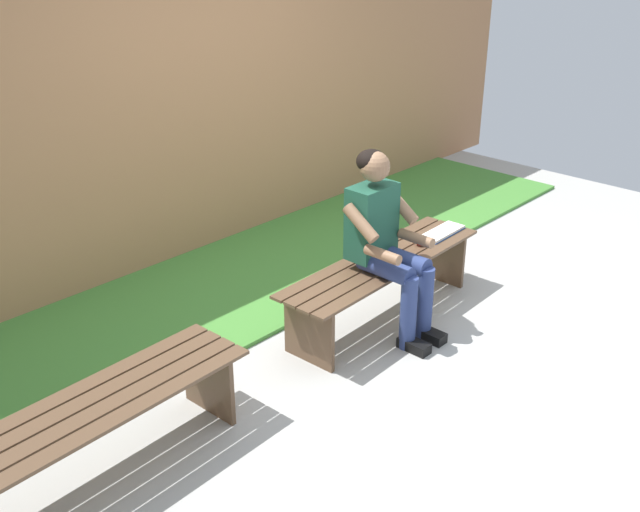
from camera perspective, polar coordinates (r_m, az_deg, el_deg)
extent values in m
cube|color=#B2B2AD|center=(4.07, 5.67, -15.48)|extent=(10.00, 7.00, 0.04)
cube|color=#478C38|center=(5.69, -15.17, -3.22)|extent=(9.00, 2.38, 0.03)
cube|color=#B27A51|center=(5.92, -13.31, 10.03)|extent=(9.50, 0.24, 2.32)
cube|color=brown|center=(5.20, 3.35, 0.10)|extent=(1.78, 0.16, 0.02)
cube|color=brown|center=(5.14, 4.37, -0.25)|extent=(1.78, 0.16, 0.02)
cube|color=brown|center=(5.08, 5.40, -0.62)|extent=(1.78, 0.16, 0.02)
cube|color=brown|center=(5.02, 6.46, -0.99)|extent=(1.78, 0.16, 0.02)
cube|color=brown|center=(5.79, 9.34, 0.03)|extent=(0.04, 0.40, 0.42)
cube|color=brown|center=(4.68, -0.86, -5.92)|extent=(0.04, 0.40, 0.42)
cube|color=brown|center=(3.95, -18.75, -10.06)|extent=(1.73, 0.16, 0.02)
cube|color=brown|center=(3.87, -17.85, -10.77)|extent=(1.73, 0.16, 0.02)
cube|color=brown|center=(3.78, -16.89, -11.50)|extent=(1.73, 0.16, 0.02)
cube|color=brown|center=(3.70, -15.89, -12.26)|extent=(1.73, 0.16, 0.02)
cube|color=brown|center=(4.29, -8.61, -9.45)|extent=(0.04, 0.40, 0.42)
cube|color=#1E513D|center=(4.91, 4.02, 2.71)|extent=(0.34, 0.20, 0.50)
sphere|color=#936B4C|center=(4.77, 4.24, 6.91)|extent=(0.20, 0.20, 0.20)
ellipsoid|color=black|center=(4.78, 3.98, 7.33)|extent=(0.20, 0.19, 0.15)
cylinder|color=navy|center=(4.96, 6.37, -0.29)|extent=(0.13, 0.40, 0.13)
cylinder|color=navy|center=(4.83, 5.08, -0.95)|extent=(0.13, 0.40, 0.13)
cylinder|color=navy|center=(4.97, 8.07, -3.63)|extent=(0.11, 0.11, 0.51)
cube|color=black|center=(5.05, 8.48, -6.06)|extent=(0.10, 0.22, 0.07)
cylinder|color=navy|center=(4.84, 6.83, -4.39)|extent=(0.11, 0.11, 0.51)
cube|color=black|center=(4.93, 7.26, -6.87)|extent=(0.10, 0.22, 0.07)
cylinder|color=#936B4C|center=(4.99, 6.28, 3.87)|extent=(0.08, 0.28, 0.23)
cylinder|color=#936B4C|center=(4.95, 7.44, 1.37)|extent=(0.07, 0.26, 0.07)
cylinder|color=#936B4C|center=(4.68, 3.17, 2.54)|extent=(0.08, 0.28, 0.23)
cylinder|color=#936B4C|center=(4.69, 4.86, 0.10)|extent=(0.07, 0.26, 0.07)
sphere|color=red|center=(5.35, 7.74, 1.22)|extent=(0.08, 0.08, 0.08)
cube|color=white|center=(5.67, 9.97, 2.13)|extent=(0.21, 0.16, 0.02)
cube|color=white|center=(5.50, 8.83, 1.51)|extent=(0.21, 0.16, 0.02)
cube|color=#1E478C|center=(5.59, 9.40, 1.74)|extent=(0.42, 0.17, 0.01)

